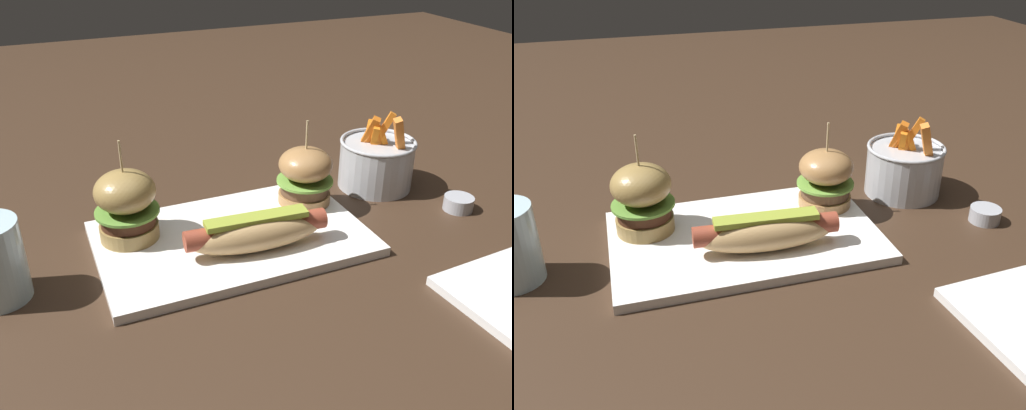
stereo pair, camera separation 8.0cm
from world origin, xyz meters
TOP-DOWN VIEW (x-y plane):
  - ground_plane at (0.00, 0.00)m, footprint 3.00×3.00m
  - platter_main at (0.00, 0.00)m, footprint 0.38×0.24m
  - hot_dog at (0.02, -0.05)m, footprint 0.20×0.07m
  - slider_left at (-0.14, 0.05)m, footprint 0.09×0.09m
  - slider_right at (0.14, 0.05)m, footprint 0.09×0.09m
  - fries_bucket at (0.29, 0.08)m, footprint 0.13×0.13m
  - sauce_ramekin at (0.37, -0.05)m, footprint 0.05×0.05m

SIDE VIEW (x-z plane):
  - ground_plane at x=0.00m, z-range 0.00..0.00m
  - platter_main at x=0.00m, z-range 0.00..0.01m
  - sauce_ramekin at x=0.37m, z-range 0.00..0.02m
  - hot_dog at x=0.02m, z-range 0.02..0.07m
  - fries_bucket at x=0.29m, z-range -0.02..0.11m
  - slider_right at x=0.14m, z-range -0.01..0.13m
  - slider_left at x=-0.14m, z-range -0.01..0.14m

